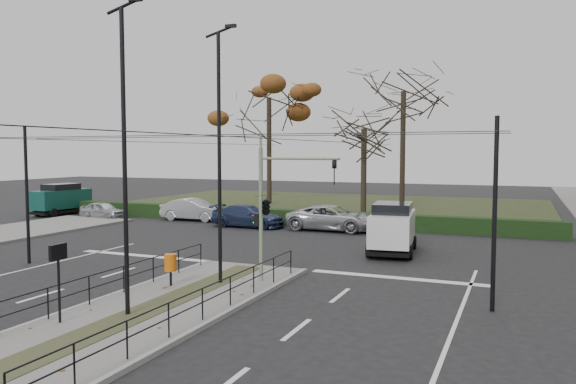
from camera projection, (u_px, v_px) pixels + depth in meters
The scene contains 20 objects.
ground at pixel (191, 296), 19.16m from camera, with size 140.00×140.00×0.00m, color black.
median_island at pixel (146, 313), 16.85m from camera, with size 4.40×15.00×0.14m, color #615E5C.
park at pixel (326, 205), 50.91m from camera, with size 38.00×26.00×0.10m, color #232C16.
hedge at pixel (264, 216), 38.55m from camera, with size 38.00×1.00×1.00m, color black.
median_railing at pixel (143, 284), 16.70m from camera, with size 4.14×13.24×0.92m.
catenary at pixel (214, 193), 20.40m from camera, with size 20.00×34.00×6.00m.
traffic_light at pixel (268, 204), 20.50m from camera, with size 3.33×1.89×4.90m.
litter_bin at pixel (171, 263), 19.97m from camera, with size 0.44×0.44×1.14m.
info_panel at pixel (58, 261), 15.58m from camera, with size 0.13×0.58×2.22m.
streetlamp_median_near at pixel (125, 157), 16.13m from camera, with size 0.76×0.15×9.07m.
streetlamp_median_far at pixel (220, 154), 20.10m from camera, with size 0.77×0.16×9.21m.
parked_car_first at pixel (103, 210), 41.14m from camera, with size 1.46×3.62×1.23m, color #A7A9AF.
parked_car_second at pixel (194, 210), 39.93m from camera, with size 1.65×4.72×1.56m, color #A7A9AF.
parked_car_third at pixel (248, 216), 36.52m from camera, with size 2.00×4.92×1.43m, color #212B4E.
parked_car_fourth at pixel (332, 218), 34.92m from camera, with size 2.58×5.59×1.55m, color #A7A9AF.
white_van at pixel (393, 227), 27.14m from camera, with size 2.51×4.77×2.44m.
green_van at pixel (62, 199), 43.66m from camera, with size 2.16×4.84×2.41m.
rust_tree at pixel (269, 98), 51.43m from camera, with size 8.25×8.25×12.82m.
bare_tree_center at pixel (403, 100), 46.57m from camera, with size 8.44×8.44×13.02m.
bare_tree_near at pixel (364, 135), 42.75m from camera, with size 6.35×6.35×8.71m.
Camera 1 is at (10.34, -16.11, 4.93)m, focal length 35.00 mm.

